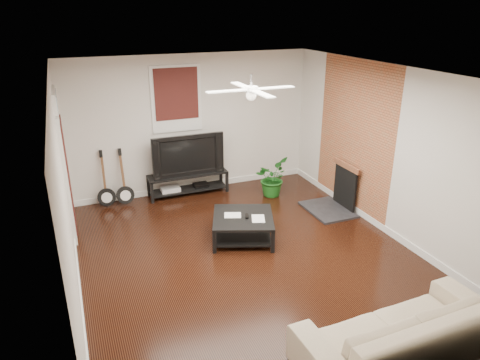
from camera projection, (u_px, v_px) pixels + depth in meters
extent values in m
cube|color=black|center=(250.00, 258.00, 6.85)|extent=(5.00, 6.00, 0.01)
cube|color=white|center=(251.00, 74.00, 5.82)|extent=(5.00, 6.00, 0.01)
cube|color=silver|center=(192.00, 125.00, 8.93)|extent=(5.00, 0.01, 2.80)
cube|color=silver|center=(389.00, 289.00, 3.75)|extent=(5.00, 0.01, 2.80)
cube|color=silver|center=(65.00, 200.00, 5.47)|extent=(0.01, 6.00, 2.80)
cube|color=silver|center=(391.00, 153.00, 7.21)|extent=(0.01, 6.00, 2.80)
cube|color=#AF5C38|center=(354.00, 137.00, 8.06)|extent=(0.02, 2.20, 2.80)
cube|color=black|center=(336.00, 187.00, 8.31)|extent=(0.80, 1.10, 0.92)
cube|color=#35110E|center=(176.00, 99.00, 8.59)|extent=(1.00, 0.06, 1.30)
cube|color=white|center=(65.00, 164.00, 7.18)|extent=(0.08, 1.00, 2.50)
cube|color=black|center=(188.00, 184.00, 9.10)|extent=(1.62, 0.43, 0.45)
imported|color=black|center=(186.00, 154.00, 8.88)|extent=(1.45, 0.19, 0.84)
cube|color=black|center=(243.00, 227.00, 7.35)|extent=(1.26, 1.26, 0.41)
imported|color=#BCAB8D|center=(400.00, 330.00, 4.82)|extent=(2.35, 0.97, 0.68)
imported|color=#1A5D1B|center=(271.00, 178.00, 8.99)|extent=(0.89, 0.91, 0.77)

